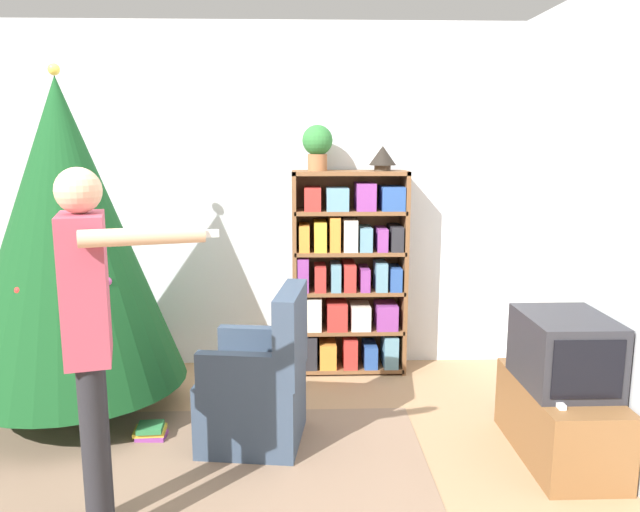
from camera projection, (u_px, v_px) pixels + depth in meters
The scene contains 13 objects.
ground_plane at pixel (229, 492), 3.14m from camera, with size 14.00×14.00×0.00m, color #9E7A56.
wall_back at pixel (252, 199), 4.78m from camera, with size 8.00×0.10×2.60m.
area_rug at pixel (188, 480), 3.24m from camera, with size 2.56×1.68×0.01m.
bookshelf at pixel (348, 276), 4.68m from camera, with size 0.85×0.31×1.52m.
tv_stand at pixel (559, 420), 3.47m from camera, with size 0.44×0.89×0.42m.
television at pixel (565, 351), 3.39m from camera, with size 0.44×0.57×0.39m.
game_remote at pixel (558, 403), 3.16m from camera, with size 0.04×0.12×0.02m.
christmas_tree at pixel (66, 235), 3.84m from camera, with size 1.39×1.39×2.19m.
armchair at pixel (259, 389), 3.61m from camera, with size 0.64×0.63×0.92m.
standing_person at pixel (90, 326), 2.63m from camera, with size 0.70×0.45×1.64m.
potted_plant at pixel (317, 144), 4.50m from camera, with size 0.22×0.22×0.33m.
table_lamp at pixel (383, 157), 4.53m from camera, with size 0.20×0.20×0.18m.
book_pile_near_tree at pixel (151, 431), 3.70m from camera, with size 0.20×0.17×0.08m.
Camera 1 is at (0.36, -2.88, 1.75)m, focal length 35.00 mm.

